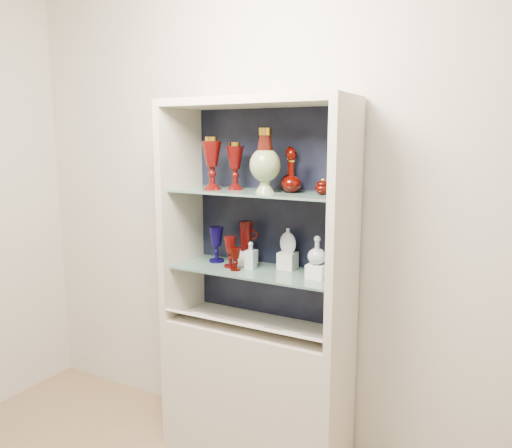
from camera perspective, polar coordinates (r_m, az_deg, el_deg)
The scene contains 30 objects.
wall_back at distance 2.77m, azimuth 2.19°, elevation 2.71°, with size 3.50×0.02×2.80m, color beige.
cabinet_base at distance 2.90m, azimuth 0.00°, elevation -18.32°, with size 1.00×0.40×0.75m, color beige.
cabinet_back_panel at distance 2.76m, azimuth 1.90°, elevation 1.10°, with size 0.98×0.02×1.15m, color black.
cabinet_side_left at distance 2.85m, azimuth -8.49°, elevation 1.28°, with size 0.04×0.40×1.15m, color beige.
cabinet_side_right at distance 2.40m, azimuth 10.10°, elevation -0.35°, with size 0.04×0.40×1.15m, color beige.
cabinet_top_cap at distance 2.56m, azimuth 0.00°, elevation 13.79°, with size 1.00×0.40×0.04m, color beige.
shelf_lower at distance 2.67m, azimuth 0.21°, elevation -5.36°, with size 0.92×0.34×0.01m, color slate.
shelf_upper at distance 2.59m, azimuth 0.21°, elevation 3.64°, with size 0.92×0.34×0.01m, color slate.
label_ledge at distance 2.64m, azimuth -1.17°, elevation -11.54°, with size 0.92×0.18×0.01m, color beige.
label_card_0 at distance 2.77m, azimuth -5.97°, elevation -10.25°, with size 0.10×0.07×0.00m, color white.
label_card_1 at distance 2.60m, azimuth 0.28°, elevation -11.53°, with size 0.10×0.07×0.00m, color white.
label_card_2 at distance 2.52m, azimuth 4.46°, elevation -12.30°, with size 0.10×0.07×0.00m, color white.
pedestal_lamp_left at distance 2.67m, azimuth -5.07°, elevation 6.91°, with size 0.11×0.11×0.28m, color #4B0907, non-canonical shape.
pedestal_lamp_right at distance 2.66m, azimuth -2.40°, elevation 6.63°, with size 0.10×0.10×0.25m, color #4B0907, non-canonical shape.
enamel_urn at distance 2.52m, azimuth 1.04°, elevation 7.27°, with size 0.16×0.16×0.32m, color #104A18, non-canonical shape.
ruby_decanter_a at distance 2.62m, azimuth 3.92°, elevation 6.62°, with size 0.10×0.10×0.25m, color #3A0400, non-canonical shape.
ruby_decanter_b at distance 2.51m, azimuth 4.10°, elevation 6.25°, with size 0.10×0.10×0.23m, color #3A0400, non-canonical shape.
lidded_bowl at distance 2.44m, azimuth 7.61°, elevation 4.31°, with size 0.07×0.07×0.08m, color #3A0400, non-canonical shape.
cobalt_goblet at distance 2.82m, azimuth -4.55°, elevation -2.33°, with size 0.09×0.09×0.20m, color #08013C, non-canonical shape.
ruby_goblet_tall at distance 2.70m, azimuth -2.96°, elevation -3.19°, with size 0.07×0.07×0.17m, color #4B0907, non-canonical shape.
ruby_goblet_small at distance 2.64m, azimuth -2.37°, elevation -4.02°, with size 0.06×0.06×0.12m, color #3A0400, non-canonical shape.
riser_ruby_pitcher at distance 2.77m, azimuth -1.15°, elevation -3.83°, with size 0.10×0.10×0.08m, color silver.
ruby_pitcher at distance 2.74m, azimuth -1.16°, elevation -1.36°, with size 0.12×0.08×0.16m, color #4B0907, non-canonical shape.
clear_square_bottle at distance 2.67m, azimuth -0.61°, elevation -3.58°, with size 0.05×0.05×0.15m, color #AAB4C5, non-canonical shape.
riser_flat_flask at distance 2.68m, azimuth 3.64°, elevation -4.20°, with size 0.09×0.09×0.09m, color silver.
flat_flask at distance 2.65m, azimuth 3.67°, elevation -1.84°, with size 0.10×0.04×0.13m, color silver, non-canonical shape.
riser_clear_round_decanter at distance 2.52m, azimuth 6.94°, elevation -5.38°, with size 0.09×0.09×0.07m, color silver.
clear_round_decanter at distance 2.49m, azimuth 6.98°, elevation -3.07°, with size 0.09×0.09×0.14m, color #AAB4C5, non-canonical shape.
riser_cameo_medallion at distance 2.50m, azimuth 9.33°, elevation -5.18°, with size 0.08×0.08×0.10m, color silver.
cameo_medallion at distance 2.48m, azimuth 9.41°, elevation -2.64°, with size 0.11×0.04×0.13m, color black, non-canonical shape.
Camera 1 is at (1.23, -0.71, 1.74)m, focal length 35.00 mm.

